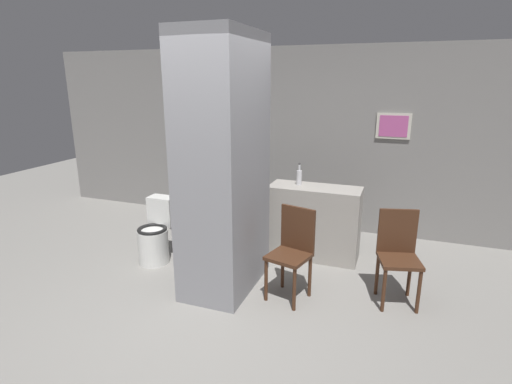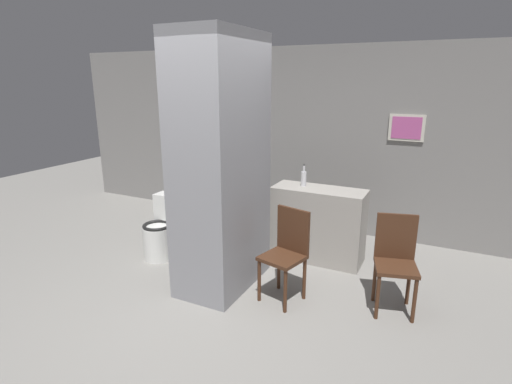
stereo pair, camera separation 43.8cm
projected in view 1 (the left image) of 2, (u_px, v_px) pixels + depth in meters
name	position (u px, v px, depth m)	size (l,w,h in m)	color
ground_plane	(207.00, 308.00, 3.88)	(14.00, 14.00, 0.00)	gray
wall_back	(285.00, 139.00, 5.90)	(8.00, 0.09, 2.60)	gray
pillar_center	(224.00, 167.00, 4.01)	(0.67, 1.05, 2.60)	gray
counter_shelf	(314.00, 222.00, 4.92)	(1.10, 0.44, 0.90)	gray
toilet	(156.00, 235.00, 4.83)	(0.36, 0.52, 0.77)	silver
chair_near_pillar	(292.00, 249.00, 3.99)	(0.46, 0.46, 0.93)	#422616
chair_by_doorway	(398.00, 252.00, 3.91)	(0.46, 0.46, 0.93)	#422616
bicycle	(220.00, 214.00, 5.50)	(1.73, 0.42, 0.74)	black
bottle_tall	(299.00, 177.00, 4.87)	(0.07, 0.07, 0.27)	silver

